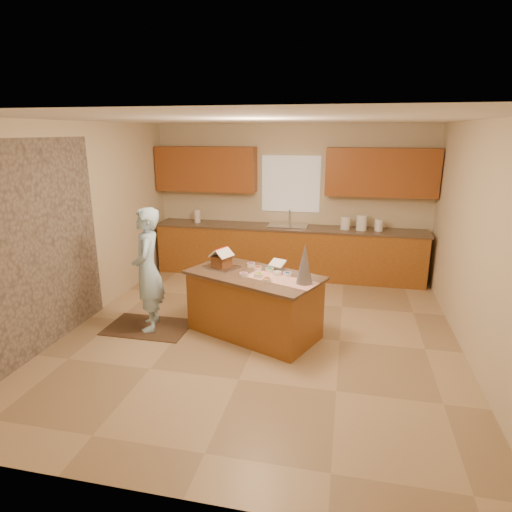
# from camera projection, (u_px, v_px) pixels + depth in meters

# --- Properties ---
(floor) EXTENTS (5.50, 5.50, 0.00)m
(floor) POSITION_uv_depth(u_px,v_px,m) (260.00, 333.00, 5.71)
(floor) COLOR tan
(floor) RESTS_ON ground
(ceiling) EXTENTS (5.50, 5.50, 0.00)m
(ceiling) POSITION_uv_depth(u_px,v_px,m) (261.00, 119.00, 4.96)
(ceiling) COLOR silver
(ceiling) RESTS_ON floor
(wall_back) EXTENTS (5.50, 5.50, 0.00)m
(wall_back) POSITION_uv_depth(u_px,v_px,m) (291.00, 200.00, 7.92)
(wall_back) COLOR beige
(wall_back) RESTS_ON floor
(wall_front) EXTENTS (5.50, 5.50, 0.00)m
(wall_front) POSITION_uv_depth(u_px,v_px,m) (174.00, 330.00, 2.76)
(wall_front) COLOR beige
(wall_front) RESTS_ON floor
(wall_left) EXTENTS (5.50, 5.50, 0.00)m
(wall_left) POSITION_uv_depth(u_px,v_px,m) (80.00, 225.00, 5.85)
(wall_left) COLOR beige
(wall_left) RESTS_ON floor
(wall_right) EXTENTS (5.50, 5.50, 0.00)m
(wall_right) POSITION_uv_depth(u_px,v_px,m) (479.00, 244.00, 4.83)
(wall_right) COLOR beige
(wall_right) RESTS_ON floor
(stone_accent) EXTENTS (0.00, 2.50, 2.50)m
(stone_accent) POSITION_uv_depth(u_px,v_px,m) (42.00, 247.00, 5.12)
(stone_accent) COLOR gray
(stone_accent) RESTS_ON wall_left
(window_curtain) EXTENTS (1.05, 0.03, 1.00)m
(window_curtain) POSITION_uv_depth(u_px,v_px,m) (291.00, 184.00, 7.81)
(window_curtain) COLOR white
(window_curtain) RESTS_ON wall_back
(back_counter_base) EXTENTS (4.80, 0.60, 0.88)m
(back_counter_base) POSITION_uv_depth(u_px,v_px,m) (287.00, 252.00, 7.89)
(back_counter_base) COLOR #975C1F
(back_counter_base) RESTS_ON floor
(back_counter_top) EXTENTS (4.85, 0.63, 0.04)m
(back_counter_top) POSITION_uv_depth(u_px,v_px,m) (288.00, 228.00, 7.76)
(back_counter_top) COLOR brown
(back_counter_top) RESTS_ON back_counter_base
(upper_cabinet_left) EXTENTS (1.85, 0.35, 0.80)m
(upper_cabinet_left) POSITION_uv_depth(u_px,v_px,m) (206.00, 169.00, 7.91)
(upper_cabinet_left) COLOR brown
(upper_cabinet_left) RESTS_ON wall_back
(upper_cabinet_right) EXTENTS (1.85, 0.35, 0.80)m
(upper_cabinet_right) POSITION_uv_depth(u_px,v_px,m) (381.00, 172.00, 7.28)
(upper_cabinet_right) COLOR brown
(upper_cabinet_right) RESTS_ON wall_back
(sink) EXTENTS (0.70, 0.45, 0.12)m
(sink) POSITION_uv_depth(u_px,v_px,m) (288.00, 228.00, 7.77)
(sink) COLOR silver
(sink) RESTS_ON back_counter_top
(faucet) EXTENTS (0.03, 0.03, 0.28)m
(faucet) POSITION_uv_depth(u_px,v_px,m) (289.00, 217.00, 7.89)
(faucet) COLOR silver
(faucet) RESTS_ON back_counter_top
(island_base) EXTENTS (1.80, 1.37, 0.79)m
(island_base) POSITION_uv_depth(u_px,v_px,m) (254.00, 305.00, 5.61)
(island_base) COLOR #975C1F
(island_base) RESTS_ON floor
(island_top) EXTENTS (1.89, 1.47, 0.04)m
(island_top) POSITION_uv_depth(u_px,v_px,m) (254.00, 275.00, 5.49)
(island_top) COLOR brown
(island_top) RESTS_ON island_base
(table_runner) EXTENTS (0.95, 0.65, 0.01)m
(table_runner) POSITION_uv_depth(u_px,v_px,m) (281.00, 280.00, 5.27)
(table_runner) COLOR #AA270C
(table_runner) RESTS_ON island_top
(baking_tray) EXTENTS (0.50, 0.44, 0.02)m
(baking_tray) POSITION_uv_depth(u_px,v_px,m) (222.00, 267.00, 5.73)
(baking_tray) COLOR silver
(baking_tray) RESTS_ON island_top
(cookbook) EXTENTS (0.24, 0.22, 0.08)m
(cookbook) POSITION_uv_depth(u_px,v_px,m) (277.00, 263.00, 5.66)
(cookbook) COLOR white
(cookbook) RESTS_ON island_top
(tinsel_tree) EXTENTS (0.26, 0.26, 0.49)m
(tinsel_tree) POSITION_uv_depth(u_px,v_px,m) (305.00, 264.00, 5.07)
(tinsel_tree) COLOR silver
(tinsel_tree) RESTS_ON island_top
(rug) EXTENTS (1.11, 0.72, 0.01)m
(rug) POSITION_uv_depth(u_px,v_px,m) (148.00, 327.00, 5.88)
(rug) COLOR black
(rug) RESTS_ON floor
(boy) EXTENTS (0.57, 0.69, 1.63)m
(boy) POSITION_uv_depth(u_px,v_px,m) (148.00, 270.00, 5.64)
(boy) COLOR #B0DDFA
(boy) RESTS_ON rug
(canister_a) EXTENTS (0.16, 0.16, 0.22)m
(canister_a) POSITION_uv_depth(u_px,v_px,m) (345.00, 223.00, 7.52)
(canister_a) COLOR white
(canister_a) RESTS_ON back_counter_top
(canister_b) EXTENTS (0.18, 0.18, 0.26)m
(canister_b) POSITION_uv_depth(u_px,v_px,m) (362.00, 222.00, 7.46)
(canister_b) COLOR white
(canister_b) RESTS_ON back_counter_top
(canister_c) EXTENTS (0.14, 0.14, 0.20)m
(canister_c) POSITION_uv_depth(u_px,v_px,m) (379.00, 225.00, 7.41)
(canister_c) COLOR white
(canister_c) RESTS_ON back_counter_top
(paper_towel) EXTENTS (0.11, 0.11, 0.24)m
(paper_towel) POSITION_uv_depth(u_px,v_px,m) (197.00, 216.00, 8.07)
(paper_towel) COLOR white
(paper_towel) RESTS_ON back_counter_top
(gingerbread_house) EXTENTS (0.32, 0.33, 0.25)m
(gingerbread_house) POSITION_uv_depth(u_px,v_px,m) (222.00, 259.00, 5.70)
(gingerbread_house) COLOR brown
(gingerbread_house) RESTS_ON baking_tray
(candy_bowls) EXTENTS (0.64, 0.67, 0.05)m
(candy_bowls) POSITION_uv_depth(u_px,v_px,m) (264.00, 272.00, 5.46)
(candy_bowls) COLOR #CC4424
(candy_bowls) RESTS_ON island_top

